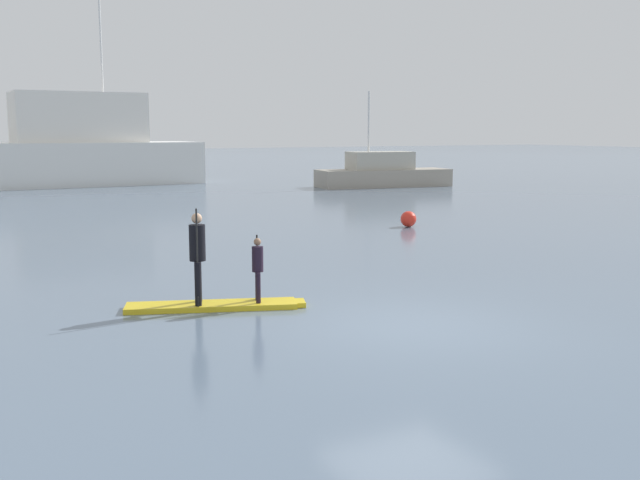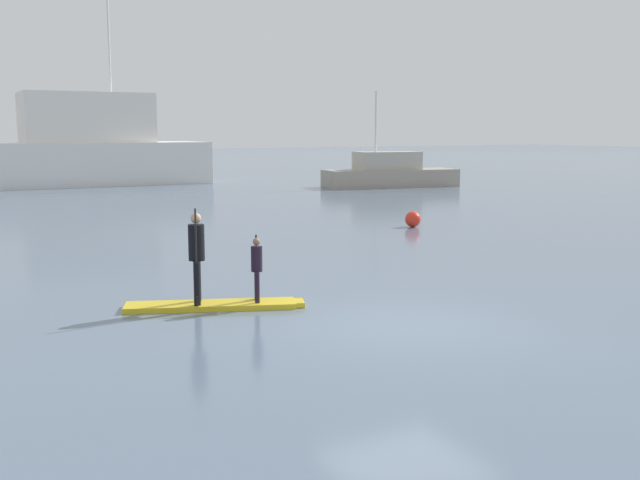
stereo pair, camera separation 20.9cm
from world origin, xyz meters
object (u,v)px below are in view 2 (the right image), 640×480
Objects in this scene: paddleboard_near at (215,305)px; mooring_buoy_near at (413,219)px; fishing_boat_white_large at (78,150)px; fishing_boat_green_midground at (390,173)px; paddler_adult at (197,252)px; paddler_child_solo at (257,266)px.

mooring_buoy_near reaches higher than paddleboard_near.
paddleboard_near is 33.86m from fishing_boat_white_large.
fishing_boat_white_large is 18.52m from fishing_boat_green_midground.
paddler_adult is 12.89m from mooring_buoy_near.
paddler_child_solo is (1.02, -0.37, -0.29)m from paddler_adult.
fishing_boat_white_large reaches higher than paddler_child_solo.
paddler_child_solo reaches higher than paddleboard_near.
fishing_boat_green_midground is 18.39m from mooring_buoy_near.
fishing_boat_white_large reaches higher than paddler_adult.
paddleboard_near is 6.07× the size of mooring_buoy_near.
fishing_boat_white_large is 26.49m from mooring_buoy_near.
mooring_buoy_near is at bearing 37.09° from paddler_adult.
mooring_buoy_near is (10.26, 7.76, -0.79)m from paddler_adult.
paddleboard_near is at bearing -96.60° from fishing_boat_white_large.
fishing_boat_white_large is 1.93× the size of fishing_boat_green_midground.
paddler_child_solo is 0.15× the size of fishing_boat_green_midground.
paddler_adult is 30.69m from fishing_boat_green_midground.
paddler_child_solo is 12.32m from mooring_buoy_near.
paddleboard_near is at bearing -129.47° from fishing_boat_green_midground.
fishing_boat_green_midground is at bearing -32.63° from fishing_boat_white_large.
paddleboard_near is 1.05m from paddler_adult.
fishing_boat_white_large is at bearing 82.90° from paddler_adult.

